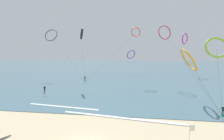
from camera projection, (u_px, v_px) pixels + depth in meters
sea_water at (125, 66)px, 121.46m from camera, size 400.00×200.00×0.08m
surfer_ivory at (45, 89)px, 36.58m from camera, size 1.40×0.69×1.70m
surfer_emerald at (223, 112)px, 22.32m from camera, size 1.40×0.67×1.70m
surfer_teal at (85, 79)px, 53.14m from camera, size 1.40×0.63×1.70m
kite_charcoal at (82, 34)px, 41.77m from camera, size 3.47×11.36×17.05m
kite_lime at (217, 47)px, 29.48m from camera, size 5.32×9.78×13.09m
kite_amber at (188, 60)px, 28.78m from camera, size 4.50×9.70×10.74m
kite_coral at (136, 32)px, 46.85m from camera, size 19.46×3.23×18.24m
kite_magenta at (185, 39)px, 65.66m from camera, size 4.01×50.50×19.00m
kite_crimson at (164, 33)px, 43.85m from camera, size 6.19×25.24×18.07m
kite_navy at (51, 35)px, 57.46m from camera, size 17.28×5.49×19.41m
kite_violet at (131, 54)px, 69.40m from camera, size 19.07×21.78×11.63m
surfboard_spare at (2, 139)px, 16.49m from camera, size 1.30×1.94×0.20m
beach_flag at (191, 135)px, 13.79m from camera, size 0.47×0.11×3.02m
wave_crest_near at (122, 118)px, 21.88m from camera, size 18.98×2.96×0.12m
wave_crest_mid at (62, 107)px, 26.55m from camera, size 13.74×2.09×0.12m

